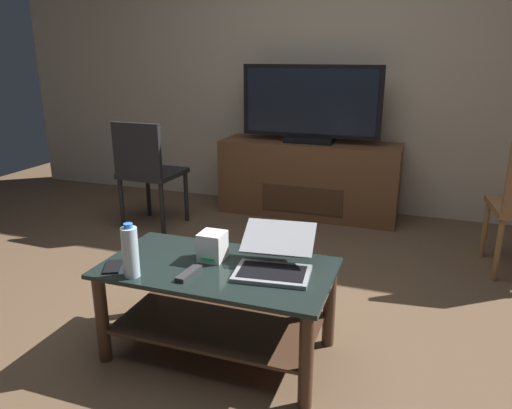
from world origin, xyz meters
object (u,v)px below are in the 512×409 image
Objects in this scene: side_chair at (147,169)px; cell_phone at (113,267)px; water_bottle_near at (130,252)px; media_cabinet at (309,179)px; tv_remote at (189,273)px; television at (310,106)px; laptop at (275,258)px; router_box at (212,246)px; coffee_table at (218,295)px.

side_chair reaches higher than cell_phone.
media_cabinet is at bearing 84.99° from water_bottle_near.
media_cabinet reaches higher than tv_remote.
water_bottle_near is (-0.21, -2.41, -0.39)m from television.
side_chair is at bearing 90.20° from cell_phone.
laptop is at bearing 25.67° from water_bottle_near.
media_cabinet is at bearing 91.19° from router_box.
tv_remote is (-0.34, -0.19, -0.04)m from laptop.
water_bottle_near reaches higher than router_box.
coffee_table is at bearing 63.55° from tv_remote.
coffee_table is at bearing 35.31° from water_bottle_near.
tv_remote is (0.36, 0.04, 0.01)m from cell_phone.
router_box is at bearing -88.81° from media_cabinet.
cell_phone is at bearing 161.43° from water_bottle_near.
tv_remote is at bearing 20.81° from water_bottle_near.
coffee_table is 7.58× the size of cell_phone.
tv_remote is (0.23, 0.09, -0.11)m from water_bottle_near.
laptop is at bearing 33.28° from tv_remote.
television is 7.42× the size of tv_remote.
router_box is 0.21m from tv_remote.
tv_remote is at bearing -19.42° from cell_phone.
cell_phone is at bearing -63.51° from side_chair.
side_chair is at bearing 131.12° from coffee_table.
television is 8.86× the size of router_box.
side_chair is at bearing 131.21° from router_box.
water_bottle_near is at bearing -60.52° from side_chair.
television reaches higher than cell_phone.
side_chair reaches higher than media_cabinet.
laptop reaches higher than cell_phone.
media_cabinet is 1.76× the size of side_chair.
television reaches higher than water_bottle_near.
television reaches higher than coffee_table.
water_bottle_near is 1.53× the size of tv_remote.
media_cabinet reaches higher than coffee_table.
cell_phone is (-0.35, -2.37, -0.50)m from television.
side_chair is (-1.23, 1.41, 0.20)m from coffee_table.
coffee_table is at bearing -48.88° from side_chair.
water_bottle_near is 0.27m from tv_remote.
coffee_table is at bearing -87.45° from television.
tv_remote is at bearing -89.55° from media_cabinet.
side_chair reaches higher than laptop.
water_bottle_near is at bearing -132.14° from router_box.
water_bottle_near is at bearing -154.33° from laptop.
side_chair is at bearing 137.66° from laptop.
tv_remote is at bearing -97.59° from router_box.
router_box is at bearing 129.19° from coffee_table.
media_cabinet reaches higher than cell_phone.
laptop is at bearing -2.09° from router_box.
laptop is (0.36, -2.16, 0.18)m from media_cabinet.
media_cabinet is 0.64m from television.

